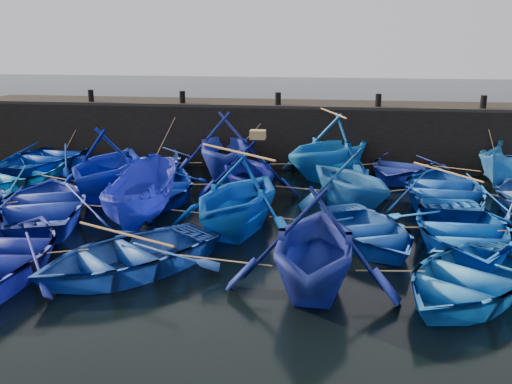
# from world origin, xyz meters

# --- Properties ---
(ground) EXTENTS (120.00, 120.00, 0.00)m
(ground) POSITION_xyz_m (0.00, 0.00, 0.00)
(ground) COLOR black
(ground) RESTS_ON ground
(quay_wall) EXTENTS (26.00, 2.50, 2.50)m
(quay_wall) POSITION_xyz_m (0.00, 10.50, 1.25)
(quay_wall) COLOR black
(quay_wall) RESTS_ON ground
(quay_top) EXTENTS (26.00, 2.50, 0.12)m
(quay_top) POSITION_xyz_m (0.00, 10.50, 2.56)
(quay_top) COLOR black
(quay_top) RESTS_ON quay_wall
(bollard_0) EXTENTS (0.24, 0.24, 0.50)m
(bollard_0) POSITION_xyz_m (-8.00, 9.60, 2.87)
(bollard_0) COLOR black
(bollard_0) RESTS_ON quay_top
(bollard_1) EXTENTS (0.24, 0.24, 0.50)m
(bollard_1) POSITION_xyz_m (-4.00, 9.60, 2.87)
(bollard_1) COLOR black
(bollard_1) RESTS_ON quay_top
(bollard_2) EXTENTS (0.24, 0.24, 0.50)m
(bollard_2) POSITION_xyz_m (0.00, 9.60, 2.87)
(bollard_2) COLOR black
(bollard_2) RESTS_ON quay_top
(bollard_3) EXTENTS (0.24, 0.24, 0.50)m
(bollard_3) POSITION_xyz_m (4.00, 9.60, 2.87)
(bollard_3) COLOR black
(bollard_3) RESTS_ON quay_top
(bollard_4) EXTENTS (0.24, 0.24, 0.50)m
(bollard_4) POSITION_xyz_m (8.00, 9.60, 2.87)
(bollard_4) COLOR black
(bollard_4) RESTS_ON quay_top
(boat_0) EXTENTS (4.55, 5.88, 1.12)m
(boat_0) POSITION_xyz_m (-9.14, 7.89, 0.56)
(boat_0) COLOR navy
(boat_0) RESTS_ON ground
(boat_1) EXTENTS (5.31, 6.47, 1.17)m
(boat_1) POSITION_xyz_m (-4.93, 7.41, 0.59)
(boat_1) COLOR blue
(boat_1) RESTS_ON ground
(boat_2) EXTENTS (5.07, 5.59, 2.54)m
(boat_2) POSITION_xyz_m (-1.87, 7.64, 1.27)
(boat_2) COLOR #1E30A2
(boat_2) RESTS_ON ground
(boat_3) EXTENTS (6.21, 6.32, 2.52)m
(boat_3) POSITION_xyz_m (2.22, 8.01, 1.26)
(boat_3) COLOR blue
(boat_3) RESTS_ON ground
(boat_4) EXTENTS (4.77, 5.57, 0.98)m
(boat_4) POSITION_xyz_m (4.95, 8.48, 0.49)
(boat_4) COLOR #2436A0
(boat_4) RESTS_ON ground
(boat_5) EXTENTS (3.32, 4.31, 1.58)m
(boat_5) POSITION_xyz_m (8.60, 7.66, 0.79)
(boat_5) COLOR blue
(boat_5) RESTS_ON ground
(boat_6) EXTENTS (4.86, 5.46, 0.94)m
(boat_6) POSITION_xyz_m (-9.00, 4.92, 0.47)
(boat_6) COLOR #0D60B3
(boat_6) RESTS_ON ground
(boat_7) EXTENTS (4.10, 4.75, 2.50)m
(boat_7) POSITION_xyz_m (-5.12, 4.07, 1.25)
(boat_7) COLOR #061896
(boat_7) RESTS_ON ground
(boat_8) EXTENTS (4.14, 5.02, 0.90)m
(boat_8) POSITION_xyz_m (-3.33, 4.34, 0.45)
(boat_8) COLOR #0629B4
(boat_8) RESTS_ON ground
(boat_9) EXTENTS (4.50, 4.87, 2.12)m
(boat_9) POSITION_xyz_m (-0.43, 4.54, 1.06)
(boat_9) COLOR #040C77
(boat_9) RESTS_ON ground
(boat_10) EXTENTS (4.96, 5.07, 2.03)m
(boat_10) POSITION_xyz_m (2.88, 4.22, 1.01)
(boat_10) COLOR #15529F
(boat_10) RESTS_ON ground
(boat_11) EXTENTS (4.21, 5.63, 1.12)m
(boat_11) POSITION_xyz_m (5.95, 4.87, 0.56)
(boat_11) COLOR #0B3CA0
(boat_11) RESTS_ON ground
(boat_14) EXTENTS (5.48, 6.30, 1.09)m
(boat_14) POSITION_xyz_m (-6.13, 1.64, 0.55)
(boat_14) COLOR #1D31AA
(boat_14) RESTS_ON ground
(boat_15) EXTENTS (2.00, 4.58, 1.73)m
(boat_15) POSITION_xyz_m (-3.12, 1.52, 0.87)
(boat_15) COLOR #1824A0
(boat_15) RESTS_ON ground
(boat_16) EXTENTS (4.83, 5.25, 2.32)m
(boat_16) POSITION_xyz_m (-0.25, 1.29, 1.16)
(boat_16) COLOR blue
(boat_16) RESTS_ON ground
(boat_17) EXTENTS (4.35, 4.97, 0.86)m
(boat_17) POSITION_xyz_m (3.31, 0.88, 0.43)
(boat_17) COLOR #1545A7
(boat_17) RESTS_ON ground
(boat_18) EXTENTS (3.64, 5.09, 1.06)m
(boat_18) POSITION_xyz_m (5.71, 0.95, 0.53)
(boat_18) COLOR blue
(boat_18) RESTS_ON ground
(boat_21) EXTENTS (4.03, 5.27, 1.02)m
(boat_21) POSITION_xyz_m (-5.19, -2.19, 0.51)
(boat_21) COLOR navy
(boat_21) RESTS_ON ground
(boat_22) EXTENTS (5.45, 5.61, 0.95)m
(boat_22) POSITION_xyz_m (-2.37, -1.76, 0.47)
(boat_22) COLOR #1E48A4
(boat_22) RESTS_ON ground
(boat_23) EXTENTS (3.88, 4.47, 2.29)m
(boat_23) POSITION_xyz_m (2.01, -2.14, 1.15)
(boat_23) COLOR navy
(boat_23) RESTS_ON ground
(boat_24) EXTENTS (5.29, 5.64, 0.95)m
(boat_24) POSITION_xyz_m (5.26, -1.98, 0.48)
(boat_24) COLOR blue
(boat_24) RESTS_ON ground
(wooden_crate) EXTENTS (0.50, 0.38, 0.29)m
(wooden_crate) POSITION_xyz_m (-0.13, 4.54, 2.26)
(wooden_crate) COLOR olive
(wooden_crate) RESTS_ON boat_9
(mooring_ropes) EXTENTS (17.78, 11.91, 2.10)m
(mooring_ropes) POSITION_xyz_m (-0.10, 4.98, 0.88)
(mooring_ropes) COLOR tan
(mooring_ropes) RESTS_ON ground
(loose_oars) EXTENTS (10.57, 11.86, 1.63)m
(loose_oars) POSITION_xyz_m (1.39, 3.10, 1.76)
(loose_oars) COLOR #99724C
(loose_oars) RESTS_ON ground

